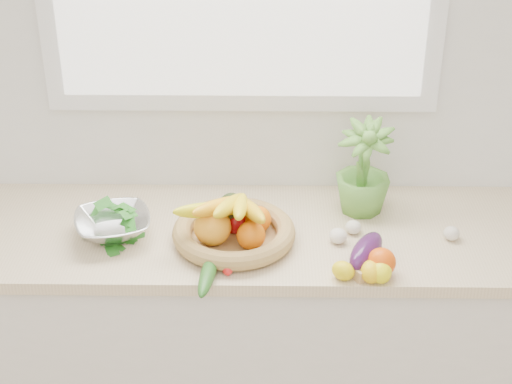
{
  "coord_description": "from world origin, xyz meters",
  "views": [
    {
      "loc": [
        0.08,
        -0.21,
        2.24
      ],
      "look_at": [
        0.05,
        1.93,
        1.05
      ],
      "focal_mm": 55.0,
      "sensor_mm": 36.0,
      "label": 1
    }
  ],
  "objects_px": {
    "eggplant": "(366,252)",
    "colander_with_spinach": "(112,220)",
    "apple": "(235,221)",
    "cucumber": "(208,273)",
    "fruit_basket": "(233,226)",
    "potted_herb": "(363,169)"
  },
  "relations": [
    {
      "from": "apple",
      "to": "cucumber",
      "type": "xyz_separation_m",
      "value": [
        -0.07,
        -0.26,
        -0.02
      ]
    },
    {
      "from": "apple",
      "to": "colander_with_spinach",
      "type": "relative_size",
      "value": 0.28
    },
    {
      "from": "eggplant",
      "to": "fruit_basket",
      "type": "distance_m",
      "value": 0.42
    },
    {
      "from": "potted_herb",
      "to": "fruit_basket",
      "type": "distance_m",
      "value": 0.48
    },
    {
      "from": "apple",
      "to": "fruit_basket",
      "type": "bearing_deg",
      "value": -95.41
    },
    {
      "from": "eggplant",
      "to": "cucumber",
      "type": "height_order",
      "value": "eggplant"
    },
    {
      "from": "apple",
      "to": "potted_herb",
      "type": "bearing_deg",
      "value": 19.61
    },
    {
      "from": "potted_herb",
      "to": "colander_with_spinach",
      "type": "bearing_deg",
      "value": -167.16
    },
    {
      "from": "apple",
      "to": "fruit_basket",
      "type": "xyz_separation_m",
      "value": [
        -0.0,
        -0.05,
        0.01
      ]
    },
    {
      "from": "apple",
      "to": "cucumber",
      "type": "height_order",
      "value": "apple"
    },
    {
      "from": "fruit_basket",
      "to": "colander_with_spinach",
      "type": "bearing_deg",
      "value": 177.2
    },
    {
      "from": "fruit_basket",
      "to": "eggplant",
      "type": "bearing_deg",
      "value": -16.01
    },
    {
      "from": "cucumber",
      "to": "colander_with_spinach",
      "type": "xyz_separation_m",
      "value": [
        -0.32,
        0.23,
        0.04
      ]
    },
    {
      "from": "eggplant",
      "to": "cucumber",
      "type": "xyz_separation_m",
      "value": [
        -0.47,
        -0.09,
        -0.02
      ]
    },
    {
      "from": "cucumber",
      "to": "fruit_basket",
      "type": "height_order",
      "value": "fruit_basket"
    },
    {
      "from": "eggplant",
      "to": "potted_herb",
      "type": "bearing_deg",
      "value": 86.78
    },
    {
      "from": "potted_herb",
      "to": "fruit_basket",
      "type": "relative_size",
      "value": 0.66
    },
    {
      "from": "cucumber",
      "to": "colander_with_spinach",
      "type": "height_order",
      "value": "colander_with_spinach"
    },
    {
      "from": "apple",
      "to": "fruit_basket",
      "type": "height_order",
      "value": "fruit_basket"
    },
    {
      "from": "eggplant",
      "to": "colander_with_spinach",
      "type": "height_order",
      "value": "colander_with_spinach"
    },
    {
      "from": "cucumber",
      "to": "colander_with_spinach",
      "type": "relative_size",
      "value": 0.82
    },
    {
      "from": "eggplant",
      "to": "potted_herb",
      "type": "relative_size",
      "value": 0.62
    }
  ]
}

